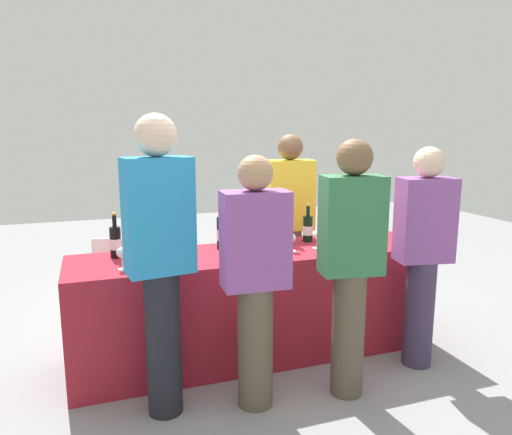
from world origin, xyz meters
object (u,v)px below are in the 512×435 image
Objects in this scene: server_pouring at (289,221)px; wine_bottle_3 at (288,229)px; wine_glass_1 at (292,239)px; guest_2 at (351,260)px; guest_1 at (255,276)px; guest_3 at (423,250)px; wine_glass_0 at (122,253)px; guest_0 at (160,254)px; wine_bottle_1 at (157,240)px; wine_bottle_4 at (308,228)px; wine_bottle_0 at (115,242)px; wine_glass_3 at (334,233)px; wine_bottle_2 at (222,233)px; menu_board at (129,279)px; wine_glass_2 at (317,236)px.

wine_bottle_3 is at bearing 70.91° from server_pouring.
wine_glass_1 is 0.63m from guest_2.
guest_3 is (1.27, 0.11, 0.02)m from guest_1.
guest_0 is (0.19, -0.39, 0.08)m from wine_glass_0.
wine_bottle_1 is at bearing 167.30° from wine_glass_1.
guest_0 reaches higher than wine_bottle_4.
wine_bottle_1 is at bearing 170.33° from guest_3.
wine_bottle_0 is at bearing 156.35° from guest_2.
wine_bottle_3 is 0.35m from wine_glass_3.
wine_glass_1 is at bearing -175.23° from wine_glass_3.
wine_bottle_2 reaches higher than menu_board.
wine_bottle_4 is at bearing -0.37° from wine_bottle_0.
guest_0 is at bearing -73.23° from wine_bottle_0.
wine_glass_0 is 1.10× the size of wine_glass_2.
server_pouring is 1.25m from guest_3.
menu_board is at bearing 142.95° from wine_bottle_3.
wine_bottle_3 is 1.54m from menu_board.
server_pouring is (0.73, 0.45, -0.04)m from wine_bottle_2.
wine_bottle_2 is at bearing 165.71° from wine_glass_3.
wine_glass_1 is at bearing -12.70° from wine_bottle_1.
server_pouring reaches higher than wine_glass_2.
wine_glass_2 is at bearing -9.25° from wine_bottle_1.
guest_3 is (0.74, -0.66, -0.07)m from wine_bottle_3.
wine_glass_1 is at bearing 73.33° from server_pouring.
guest_2 is at bearing -97.68° from wine_glass_2.
wine_bottle_4 is 1.42m from guest_0.
wine_bottle_3 is 0.23m from wine_glass_1.
wine_glass_0 is at bearing -168.16° from wine_bottle_4.
wine_bottle_4 is 0.20× the size of guest_1.
menu_board is (-1.36, 0.40, -0.51)m from server_pouring.
wine_bottle_2 reaches higher than wine_bottle_3.
wine_bottle_1 is 0.37m from wine_glass_0.
guest_2 reaches higher than wine_bottle_4.
guest_3 is at bearing -20.63° from wine_bottle_1.
guest_0 is (-0.07, -0.66, 0.07)m from wine_bottle_1.
guest_2 reaches higher than wine_glass_1.
wine_glass_2 is at bearing 12.76° from guest_0.
wine_glass_0 is at bearing -133.53° from wine_bottle_1.
guest_2 is (1.34, -0.87, -0.02)m from wine_bottle_0.
wine_bottle_1 is 1.02× the size of wine_bottle_4.
guest_1 is 2.06× the size of menu_board.
wine_bottle_4 is at bearing 51.25° from guest_1.
guest_0 reaches higher than wine_bottle_1.
wine_bottle_3 reaches higher than wine_glass_2.
wine_bottle_0 is 2.39× the size of wine_glass_2.
wine_glass_2 is (1.41, 0.08, -0.01)m from wine_glass_0.
wine_bottle_4 is 2.07× the size of wine_glass_3.
wine_bottle_0 is 1.59m from wine_glass_3.
wine_bottle_2 is 0.79m from wine_glass_0.
wine_bottle_2 is 2.47× the size of wine_glass_2.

